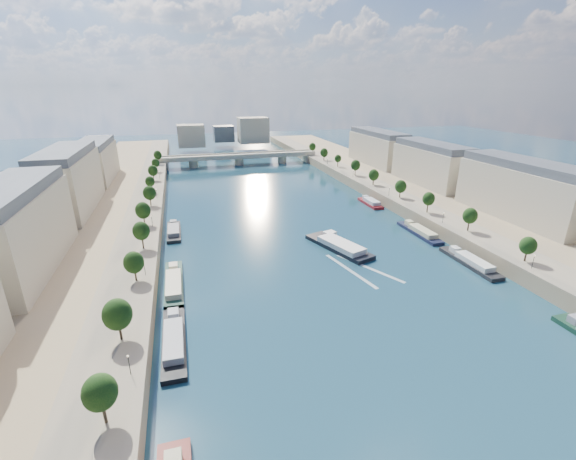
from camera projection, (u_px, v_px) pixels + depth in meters
ground at (297, 235)px, 146.95m from camera, size 700.00×700.00×0.00m
quay_left at (91, 249)px, 127.96m from camera, size 44.00×520.00×5.00m
quay_right at (459, 213)px, 164.18m from camera, size 44.00×520.00×5.00m
pave_left at (137, 238)px, 130.83m from camera, size 14.00×520.00×0.10m
pave_right at (429, 210)px, 159.51m from camera, size 14.00×520.00×0.10m
trees_left at (142, 220)px, 131.23m from camera, size 4.80×268.80×8.26m
trees_right at (413, 192)px, 166.11m from camera, size 4.80×268.80×8.26m
lamps_left at (149, 240)px, 121.99m from camera, size 0.36×200.36×4.28m
lamps_right at (413, 202)px, 161.92m from camera, size 0.36×200.36×4.28m
buildings_left at (48, 202)px, 130.59m from camera, size 16.00×226.00×23.20m
buildings_right at (470, 173)px, 173.35m from camera, size 16.00×226.00×23.20m
skyline at (229, 132)px, 340.49m from camera, size 79.00×42.00×22.00m
bridge at (239, 158)px, 275.39m from camera, size 112.00×12.00×8.15m
tour_barge at (339, 246)px, 134.26m from camera, size 16.67×29.11×3.80m
wake at (359, 269)px, 119.67m from camera, size 15.90×25.69×0.04m
moored_barges_left at (174, 304)px, 98.89m from camera, size 5.00×129.67×3.60m
moored_barges_right at (485, 271)px, 116.73m from camera, size 5.00×162.31×3.60m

